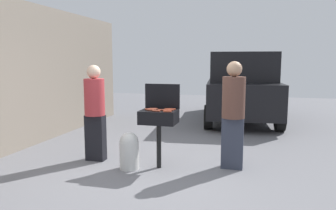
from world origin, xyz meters
TOP-DOWN VIEW (x-y plane):
  - ground_plane at (0.00, 0.00)m, footprint 24.00×24.00m
  - house_wall_side at (-3.13, 1.00)m, footprint 0.24×8.00m
  - bbq_grill at (-0.03, 0.18)m, footprint 0.60×0.44m
  - grill_lid_open at (-0.03, 0.40)m, footprint 0.60×0.05m
  - hot_dog_0 at (-0.15, 0.11)m, footprint 0.13×0.04m
  - hot_dog_1 at (-0.13, 0.25)m, footprint 0.13×0.03m
  - hot_dog_2 at (0.03, 0.15)m, footprint 0.13×0.03m
  - hot_dog_3 at (0.16, 0.29)m, footprint 0.13×0.04m
  - hot_dog_4 at (0.15, 0.20)m, footprint 0.13×0.03m
  - hot_dog_5 at (-0.15, 0.21)m, footprint 0.13×0.03m
  - hot_dog_6 at (0.12, 0.12)m, footprint 0.13×0.03m
  - hot_dog_7 at (-0.21, 0.18)m, footprint 0.13×0.03m
  - hot_dog_8 at (-0.03, 0.04)m, footprint 0.13×0.03m
  - hot_dog_9 at (0.11, 0.26)m, footprint 0.13×0.03m
  - hot_dog_10 at (-0.13, 0.15)m, footprint 0.13×0.04m
  - hot_dog_11 at (0.16, 0.02)m, footprint 0.13×0.04m
  - propane_tank at (-0.49, 0.00)m, footprint 0.32×0.32m
  - person_left at (-1.25, 0.31)m, footprint 0.36×0.36m
  - person_right at (1.16, 0.48)m, footprint 0.37×0.37m
  - parked_minivan at (1.10, 5.08)m, footprint 2.39×4.57m

SIDE VIEW (x-z plane):
  - ground_plane at x=0.00m, z-range 0.00..0.00m
  - propane_tank at x=-0.49m, z-range 0.01..0.63m
  - bbq_grill at x=-0.03m, z-range 0.34..1.32m
  - person_left at x=-1.25m, z-range 0.07..1.79m
  - person_right at x=1.16m, z-range 0.08..1.85m
  - hot_dog_0 at x=-0.15m, z-range 0.98..1.00m
  - hot_dog_1 at x=-0.13m, z-range 0.98..1.00m
  - hot_dog_2 at x=0.03m, z-range 0.98..1.00m
  - hot_dog_3 at x=0.16m, z-range 0.98..1.00m
  - hot_dog_4 at x=0.15m, z-range 0.98..1.00m
  - hot_dog_5 at x=-0.15m, z-range 0.98..1.00m
  - hot_dog_6 at x=0.12m, z-range 0.98..1.00m
  - hot_dog_7 at x=-0.21m, z-range 0.98..1.00m
  - hot_dog_8 at x=-0.03m, z-range 0.98..1.00m
  - hot_dog_9 at x=0.11m, z-range 0.98..1.00m
  - hot_dog_10 at x=-0.13m, z-range 0.98..1.00m
  - hot_dog_11 at x=0.16m, z-range 0.98..1.00m
  - parked_minivan at x=1.10m, z-range 0.02..2.04m
  - grill_lid_open at x=-0.03m, z-range 0.98..1.40m
  - house_wall_side at x=-3.13m, z-range 0.00..2.98m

